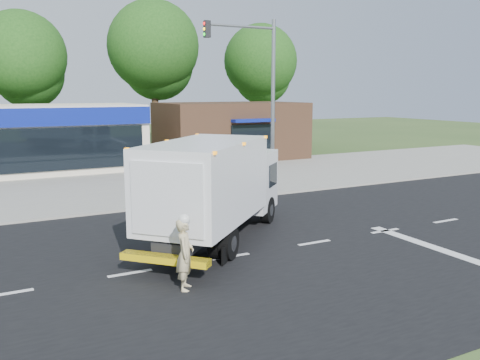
{
  "coord_description": "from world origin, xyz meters",
  "views": [
    {
      "loc": [
        -9.36,
        -12.79,
        4.81
      ],
      "look_at": [
        -1.17,
        2.91,
        1.7
      ],
      "focal_mm": 38.0,
      "sensor_mm": 36.0,
      "label": 1
    }
  ],
  "objects": [
    {
      "name": "ground",
      "position": [
        0.0,
        0.0,
        0.0
      ],
      "size": [
        120.0,
        120.0,
        0.0
      ],
      "primitive_type": "plane",
      "color": "#385123",
      "rests_on": "ground"
    },
    {
      "name": "brown_storefront",
      "position": [
        7.0,
        19.98,
        2.0
      ],
      "size": [
        10.0,
        6.7,
        4.0
      ],
      "color": "#382316",
      "rests_on": "ground"
    },
    {
      "name": "ems_box_truck",
      "position": [
        -2.74,
        1.62,
        1.93
      ],
      "size": [
        7.03,
        6.9,
        3.34
      ],
      "rotation": [
        0.0,
        0.0,
        0.77
      ],
      "color": "black",
      "rests_on": "ground"
    },
    {
      "name": "road_asphalt",
      "position": [
        0.0,
        0.0,
        0.0
      ],
      "size": [
        60.0,
        14.0,
        0.02
      ],
      "primitive_type": "cube",
      "color": "black",
      "rests_on": "ground"
    },
    {
      "name": "background_trees",
      "position": [
        -0.85,
        28.16,
        7.38
      ],
      "size": [
        36.77,
        7.39,
        12.1
      ],
      "color": "#332114",
      "rests_on": "ground"
    },
    {
      "name": "parking_apron",
      "position": [
        0.0,
        14.0,
        0.01
      ],
      "size": [
        60.0,
        9.0,
        0.02
      ],
      "primitive_type": "cube",
      "color": "gray",
      "rests_on": "ground"
    },
    {
      "name": "sidewalk",
      "position": [
        0.0,
        8.2,
        0.06
      ],
      "size": [
        60.0,
        2.4,
        0.12
      ],
      "primitive_type": "cube",
      "color": "gray",
      "rests_on": "ground"
    },
    {
      "name": "emergency_worker",
      "position": [
        -5.08,
        -1.69,
        0.93
      ],
      "size": [
        0.69,
        0.78,
        1.9
      ],
      "rotation": [
        0.0,
        0.0,
        1.08
      ],
      "color": "#CCB988",
      "rests_on": "ground"
    },
    {
      "name": "lane_markings",
      "position": [
        1.35,
        -1.35,
        0.02
      ],
      "size": [
        55.2,
        7.0,
        0.01
      ],
      "color": "silver",
      "rests_on": "road_asphalt"
    },
    {
      "name": "traffic_signal_pole",
      "position": [
        2.35,
        7.6,
        4.92
      ],
      "size": [
        3.51,
        0.25,
        8.0
      ],
      "color": "gray",
      "rests_on": "ground"
    }
  ]
}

